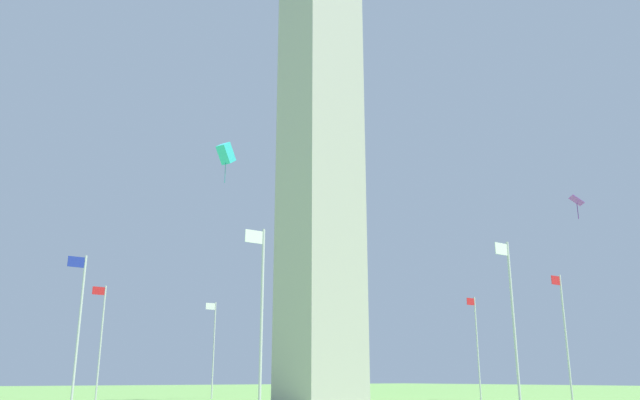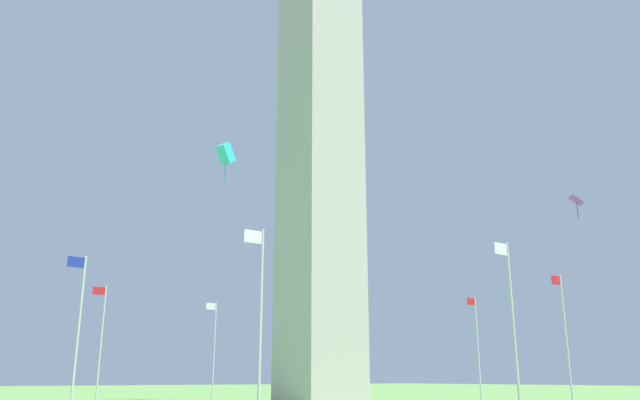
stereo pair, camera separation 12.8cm
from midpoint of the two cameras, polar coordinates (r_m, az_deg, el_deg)
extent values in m
cube|color=#B7B2A8|center=(51.89, 0.07, 5.65)|extent=(5.23, 5.23, 41.80)
cylinder|color=silver|center=(40.70, -20.95, -11.07)|extent=(0.14, 0.14, 9.14)
cube|color=#1E2D99|center=(41.04, -21.13, -5.26)|extent=(1.00, 0.03, 0.64)
cylinder|color=silver|center=(31.13, -5.28, -10.88)|extent=(0.14, 0.14, 9.14)
cube|color=white|center=(31.47, -5.96, -3.32)|extent=(1.00, 0.03, 0.64)
cylinder|color=silver|center=(35.59, 17.21, -10.86)|extent=(0.14, 0.14, 9.14)
cube|color=white|center=(35.70, 16.13, -4.26)|extent=(1.00, 0.03, 0.64)
cylinder|color=silver|center=(48.74, 21.47, -11.63)|extent=(0.14, 0.14, 9.14)
cube|color=red|center=(48.68, 20.63, -6.81)|extent=(1.00, 0.03, 0.64)
cylinder|color=silver|center=(60.38, 14.17, -12.82)|extent=(0.14, 0.14, 9.14)
cube|color=red|center=(60.28, 13.56, -8.92)|extent=(1.00, 0.03, 0.64)
cylinder|color=silver|center=(65.83, 2.63, -13.47)|extent=(0.14, 0.14, 9.14)
cube|color=red|center=(65.78, 2.21, -9.88)|extent=(1.00, 0.03, 0.64)
cylinder|color=silver|center=(63.53, -9.50, -13.20)|extent=(0.14, 0.14, 9.14)
cube|color=white|center=(63.59, -9.78, -9.46)|extent=(1.00, 0.03, 0.64)
cylinder|color=silver|center=(54.10, -19.15, -12.15)|extent=(0.14, 0.14, 9.14)
cube|color=red|center=(54.30, -19.31, -7.76)|extent=(1.00, 0.03, 0.64)
cube|color=purple|center=(40.40, 22.26, -0.02)|extent=(1.02, 1.05, 0.52)
cylinder|color=#67278E|center=(40.24, 22.35, -0.91)|extent=(0.04, 0.04, 0.98)
cube|color=#33C6D1|center=(43.90, -8.45, 4.18)|extent=(1.56, 1.21, 1.55)
cylinder|color=teal|center=(43.50, -8.51, 2.68)|extent=(0.04, 0.04, 1.81)
camera|label=1|loc=(0.06, -89.93, -0.02)|focal=35.36mm
camera|label=2|loc=(0.06, 90.07, 0.02)|focal=35.36mm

